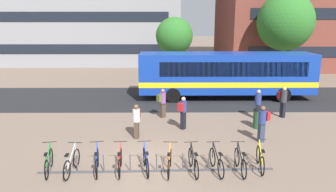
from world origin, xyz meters
The scene contains 23 objects.
ground centered at (0.00, 0.00, 0.00)m, with size 200.00×200.00×0.00m, color #7A6656.
bus_lane_asphalt centered at (0.00, 10.75, 0.00)m, with size 80.00×7.20×0.01m, color #232326.
city_bus centered at (4.90, 10.75, 1.78)m, with size 12.03×2.62×3.20m.
bike_rack centered at (0.41, -0.48, 0.09)m, with size 8.63×0.33×0.70m.
parked_bicycle_green_0 centered at (-3.51, -0.49, 0.38)m, with size 0.54×1.70×0.99m.
parked_bicycle_silver_1 centered at (-2.65, -0.56, 0.38)m, with size 0.52×1.72×0.99m.
parked_bicycle_blue_2 centered at (-1.76, -0.47, 0.38)m, with size 0.52×1.71×0.99m.
parked_bicycle_red_3 centered at (-0.92, -0.47, 0.38)m, with size 0.52×1.72×0.99m.
parked_bicycle_blue_4 centered at (0.02, -0.43, 0.38)m, with size 0.52×1.71×0.99m.
parked_bicycle_orange_5 centered at (0.88, -0.52, 0.38)m, with size 0.52×1.72×0.99m.
parked_bicycle_black_6 centered at (1.75, -0.52, 0.38)m, with size 0.52×1.72×0.99m.
parked_bicycle_black_7 centered at (2.60, -0.51, 0.38)m, with size 0.52×1.71×0.99m.
parked_bicycle_black_8 centered at (3.46, -0.51, 0.38)m, with size 0.52×1.72×0.99m.
parked_bicycle_yellow_9 centered at (4.27, -0.26, 0.38)m, with size 0.52×1.72×0.99m.
commuter_red_pack_0 centered at (5.11, 2.41, 0.98)m, with size 0.60×0.49×1.70m.
commuter_red_pack_1 centered at (-0.61, 2.92, 0.95)m, with size 0.38×0.55×1.65m.
commuter_red_pack_2 centered at (7.40, 6.17, 1.02)m, with size 0.50×0.60×1.77m.
commuter_grey_pack_3 centered at (5.90, 5.91, 0.96)m, with size 0.39×0.57×1.68m.
commuter_red_pack_4 centered at (1.62, 4.18, 0.98)m, with size 0.54×0.61×1.69m.
commuter_olive_pack_5 centered at (0.56, 6.16, 0.96)m, with size 0.60×0.56×1.67m.
trash_bin centered at (5.50, 4.33, 0.52)m, with size 0.55×0.55×1.03m.
street_tree_0 centered at (11.80, 18.73, 5.26)m, with size 5.14×5.14×7.91m.
street_tree_1 centered at (1.55, 18.54, 3.99)m, with size 3.41×3.41×5.71m.
Camera 1 is at (0.75, -11.15, 5.42)m, focal length 33.90 mm.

